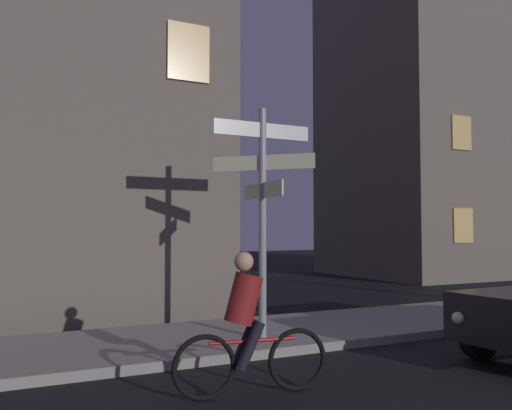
# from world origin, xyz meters

# --- Properties ---
(sidewalk_kerb) EXTENTS (40.00, 2.70, 0.14)m
(sidewalk_kerb) POSITION_xyz_m (0.00, 6.48, 0.07)
(sidewalk_kerb) COLOR gray
(sidewalk_kerb) RESTS_ON ground_plane
(signpost) EXTENTS (1.69, 1.31, 3.66)m
(signpost) POSITION_xyz_m (-1.00, 5.81, 2.37)
(signpost) COLOR gray
(signpost) RESTS_ON sidewalk_kerb
(cyclist) EXTENTS (1.81, 0.38, 1.61)m
(cyclist) POSITION_xyz_m (-2.25, 3.72, 0.75)
(cyclist) COLOR black
(cyclist) RESTS_ON ground_plane
(building_right_block) EXTENTS (11.24, 6.67, 19.20)m
(building_right_block) POSITION_xyz_m (13.50, 14.92, 9.60)
(building_right_block) COLOR #6B6056
(building_right_block) RESTS_ON ground_plane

